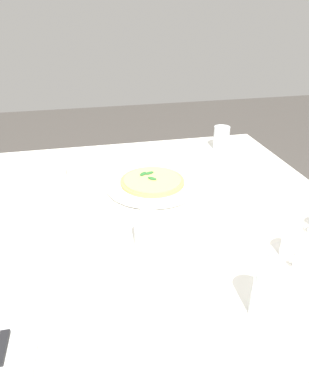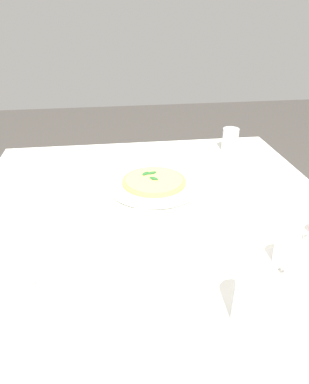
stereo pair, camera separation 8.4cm
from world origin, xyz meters
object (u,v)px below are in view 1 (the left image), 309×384
water_glass_right_edge (221,139)px  napkin_folded (8,332)px  water_glass_far_right (268,297)px  menu_card (65,171)px  pizza_plate (152,184)px  water_glass_center_back (147,233)px  coffee_cup_left_edge (295,249)px  pizza (152,181)px  dinner_knife (7,326)px

water_glass_right_edge → napkin_folded: 1.19m
water_glass_far_right → menu_card: (0.77, 0.43, -0.02)m
pizza_plate → water_glass_center_back: bearing=165.7°
coffee_cup_left_edge → menu_card: 0.85m
water_glass_center_back → water_glass_far_right: bearing=-145.2°
menu_card → pizza: bearing=65.1°
coffee_cup_left_edge → water_glass_far_right: size_ratio=1.11×
pizza_plate → water_glass_center_back: water_glass_center_back is taller
coffee_cup_left_edge → menu_card: size_ratio=1.44×
water_glass_right_edge → dinner_knife: water_glass_right_edge is taller
pizza → dinner_knife: size_ratio=1.19×
water_glass_center_back → coffee_cup_left_edge: bearing=-109.7°
menu_card → napkin_folded: bearing=-9.3°
pizza → water_glass_center_back: bearing=165.8°
coffee_cup_left_edge → dinner_knife: (-0.09, 0.70, -0.00)m
water_glass_center_back → napkin_folded: 0.41m
pizza_plate → water_glass_far_right: water_glass_far_right is taller
water_glass_center_back → water_glass_far_right: water_glass_far_right is taller
coffee_cup_left_edge → napkin_folded: bearing=97.9°
coffee_cup_left_edge → water_glass_right_edge: size_ratio=1.25×
pizza_plate → water_glass_far_right: size_ratio=2.91×
menu_card → water_glass_center_back: bearing=24.5°
pizza → menu_card: size_ratio=2.58×
pizza_plate → coffee_cup_left_edge: bearing=-149.1°
pizza_plate → menu_card: 0.34m
water_glass_center_back → napkin_folded: size_ratio=0.44×
water_glass_right_edge → water_glass_center_back: water_glass_right_edge is taller
water_glass_far_right → pizza: bearing=10.4°
pizza → menu_card: (0.14, 0.31, 0.01)m
dinner_knife → menu_card: bearing=-6.8°
pizza → dinner_knife: bearing=143.4°
napkin_folded → coffee_cup_left_edge: bearing=-78.0°
pizza_plate → menu_card: bearing=65.5°
water_glass_far_right → menu_card: bearing=28.9°
water_glass_right_edge → dinner_knife: (-0.87, 0.81, -0.02)m
pizza_plate → napkin_folded: size_ratio=1.48×
pizza_plate → coffee_cup_left_edge: (-0.47, -0.28, 0.02)m
water_glass_far_right → menu_card: 0.88m
pizza → menu_card: bearing=65.6°
dinner_knife → menu_card: 0.71m
pizza_plate → dinner_knife: bearing=143.4°
pizza → dinner_knife: 0.70m
napkin_folded → pizza: bearing=-32.3°
water_glass_center_back → menu_card: 0.53m
water_glass_right_edge → dinner_knife: 1.18m
water_glass_far_right → pizza_plate: bearing=10.4°
water_glass_right_edge → menu_card: bearing=103.0°
coffee_cup_left_edge → napkin_folded: 0.71m
water_glass_far_right → dinner_knife: 0.54m
dinner_knife → pizza: bearing=-34.6°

